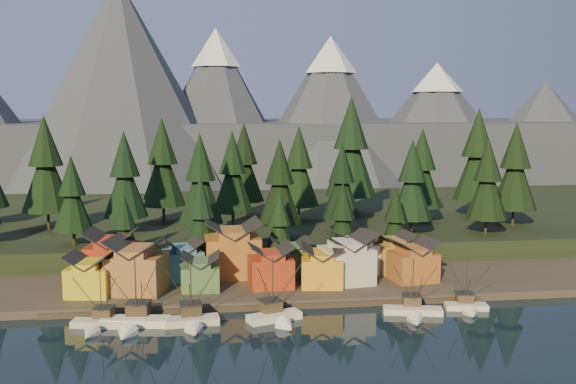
{
  "coord_description": "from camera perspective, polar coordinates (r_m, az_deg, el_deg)",
  "views": [
    {
      "loc": [
        -11.15,
        -96.6,
        36.03
      ],
      "look_at": [
        5.53,
        30.0,
        19.47
      ],
      "focal_mm": 40.0,
      "sensor_mm": 36.0,
      "label": 1
    }
  ],
  "objects": [
    {
      "name": "tree_shore_0",
      "position": [
        139.94,
        -14.32,
        -3.24
      ],
      "size": [
        7.29,
        7.29,
        16.99
      ],
      "color": "#332319",
      "rests_on": "shore_strip"
    },
    {
      "name": "tree_hill_6",
      "position": [
        162.6,
        -4.95,
        1.53
      ],
      "size": [
        10.61,
        10.61,
        24.72
      ],
      "color": "#332319",
      "rests_on": "hillside"
    },
    {
      "name": "tree_shore_3",
      "position": [
        141.99,
        4.87,
        -2.5
      ],
      "size": [
        8.02,
        8.02,
        18.67
      ],
      "color": "#332319",
      "rests_on": "shore_strip"
    },
    {
      "name": "house_back_2",
      "position": [
        133.92,
        -4.96,
        -4.85
      ],
      "size": [
        11.58,
        10.71,
        11.79
      ],
      "rotation": [
        0.0,
        0.0,
        0.05
      ],
      "color": "#9E6128",
      "rests_on": "shore_strip"
    },
    {
      "name": "boat_1",
      "position": [
        110.88,
        -13.61,
        -10.49
      ],
      "size": [
        12.09,
        12.84,
        12.86
      ],
      "rotation": [
        0.0,
        0.0,
        -0.16
      ],
      "color": "white",
      "rests_on": "ground"
    },
    {
      "name": "house_front_4",
      "position": [
        126.81,
        3.01,
        -6.42
      ],
      "size": [
        9.05,
        9.59,
        8.17
      ],
      "rotation": [
        0.0,
        0.0,
        -0.14
      ],
      "color": "gold",
      "rests_on": "shore_strip"
    },
    {
      "name": "tree_shore_2",
      "position": [
        139.86,
        -0.75,
        -3.03
      ],
      "size": [
        7.25,
        7.25,
        16.89
      ],
      "color": "#332319",
      "rests_on": "shore_strip"
    },
    {
      "name": "house_front_5",
      "position": [
        128.72,
        5.21,
        -5.75
      ],
      "size": [
        10.94,
        10.21,
        10.17
      ],
      "rotation": [
        0.0,
        0.0,
        0.16
      ],
      "color": "beige",
      "rests_on": "shore_strip"
    },
    {
      "name": "ground",
      "position": [
        103.7,
        -0.89,
        -12.94
      ],
      "size": [
        500.0,
        500.0,
        0.0
      ],
      "primitive_type": "plane",
      "color": "black",
      "rests_on": "ground"
    },
    {
      "name": "tree_shore_4",
      "position": [
        145.13,
        9.51,
        -2.65
      ],
      "size": [
        7.45,
        7.45,
        17.35
      ],
      "color": "#332319",
      "rests_on": "shore_strip"
    },
    {
      "name": "house_back_0",
      "position": [
        133.9,
        -15.35,
        -5.38
      ],
      "size": [
        10.52,
        10.18,
        10.55
      ],
      "rotation": [
        0.0,
        0.0,
        -0.1
      ],
      "color": "maroon",
      "rests_on": "shore_strip"
    },
    {
      "name": "house_front_2",
      "position": [
        125.05,
        -7.75,
        -6.95
      ],
      "size": [
        7.44,
        7.49,
        7.04
      ],
      "rotation": [
        0.0,
        0.0,
        -0.03
      ],
      "color": "#476D3B",
      "rests_on": "shore_strip"
    },
    {
      "name": "tree_hill_15",
      "position": [
        179.63,
        -3.92,
        2.39
      ],
      "size": [
        11.33,
        11.33,
        26.39
      ],
      "color": "#332319",
      "rests_on": "hillside"
    },
    {
      "name": "tree_hill_9",
      "position": [
        156.22,
        4.8,
        0.75
      ],
      "size": [
        9.46,
        9.46,
        22.04
      ],
      "color": "#332319",
      "rests_on": "hillside"
    },
    {
      "name": "house_back_3",
      "position": [
        133.76,
        0.19,
        -5.73
      ],
      "size": [
        8.0,
        7.16,
        7.94
      ],
      "rotation": [
        0.0,
        0.0,
        0.03
      ],
      "color": "#3D7140",
      "rests_on": "shore_strip"
    },
    {
      "name": "house_front_0",
      "position": [
        125.69,
        -17.19,
        -6.93
      ],
      "size": [
        8.98,
        8.62,
        7.92
      ],
      "rotation": [
        0.0,
        0.0,
        -0.16
      ],
      "color": "gold",
      "rests_on": "shore_strip"
    },
    {
      "name": "tree_hill_7",
      "position": [
        146.64,
        -0.74,
        0.63
      ],
      "size": [
        10.03,
        10.03,
        23.35
      ],
      "color": "#332319",
      "rests_on": "hillside"
    },
    {
      "name": "tree_hill_5",
      "position": [
        147.53,
        -7.79,
        0.9
      ],
      "size": [
        10.62,
        10.62,
        24.75
      ],
      "color": "#332319",
      "rests_on": "hillside"
    },
    {
      "name": "boat_3",
      "position": [
        110.55,
        -0.99,
        -10.31
      ],
      "size": [
        10.13,
        10.74,
        12.17
      ],
      "rotation": [
        0.0,
        0.0,
        0.33
      ],
      "color": "white",
      "rests_on": "ground"
    },
    {
      "name": "hillside",
      "position": [
        189.83,
        -4.03,
        -2.65
      ],
      "size": [
        420.0,
        100.0,
        6.0
      ],
      "primitive_type": "cube",
      "color": "black",
      "rests_on": "ground"
    },
    {
      "name": "tree_hill_11",
      "position": [
        155.6,
        10.96,
        0.81
      ],
      "size": [
        9.87,
        9.87,
        23.0
      ],
      "color": "#332319",
      "rests_on": "hillside"
    },
    {
      "name": "house_front_6",
      "position": [
        132.68,
        11.05,
        -5.86
      ],
      "size": [
        9.6,
        9.22,
        8.45
      ],
      "rotation": [
        0.0,
        0.0,
        0.16
      ],
      "color": "#9E5C28",
      "rests_on": "shore_strip"
    },
    {
      "name": "house_back_5",
      "position": [
        139.03,
        9.33,
        -5.21
      ],
      "size": [
        8.31,
        8.39,
        8.45
      ],
      "rotation": [
        0.0,
        0.0,
        0.11
      ],
      "color": "olive",
      "rests_on": "shore_strip"
    },
    {
      "name": "house_back_4",
      "position": [
        136.49,
        5.99,
        -5.3
      ],
      "size": [
        9.84,
        9.6,
        8.85
      ],
      "rotation": [
        0.0,
        0.0,
        0.26
      ],
      "color": "beige",
      "rests_on": "shore_strip"
    },
    {
      "name": "tree_shore_1",
      "position": [
        138.58,
        -7.76,
        -2.37
      ],
      "size": [
        8.8,
        8.8,
        20.5
      ],
      "color": "#332319",
      "rests_on": "shore_strip"
    },
    {
      "name": "mountain_ridge",
      "position": [
        310.43,
        -6.25,
        5.5
      ],
      "size": [
        560.0,
        190.0,
        90.0
      ],
      "color": "#4A525F",
      "rests_on": "ground"
    },
    {
      "name": "tree_hill_3",
      "position": [
        158.58,
        -14.29,
        1.25
      ],
      "size": [
        10.75,
        10.75,
        25.05
      ],
      "color": "#332319",
      "rests_on": "hillside"
    },
    {
      "name": "tree_hill_8",
      "position": [
        171.22,
        0.98,
        2.03
      ],
      "size": [
        11.02,
        11.02,
        25.67
      ],
      "color": "#332319",
      "rests_on": "hillside"
    },
    {
      "name": "boat_5",
      "position": [
        116.0,
        11.1,
        -9.82
      ],
      "size": [
        10.97,
        11.57,
        11.03
      ],
      "rotation": [
        0.0,
        0.0,
        -0.22
      ],
      "color": "silver",
      "rests_on": "ground"
    },
    {
      "name": "boat_2",
      "position": [
        109.65,
        -8.52,
        -10.52
      ],
      "size": [
        9.6,
        10.28,
        12.23
      ],
      "rotation": [
        0.0,
        0.0,
        0.1
      ],
      "color": "beige",
      "rests_on": "ground"
    },
    {
      "name": "tree_hill_10",
      "position": [
        181.7,
        5.61,
        3.69
      ],
      "size": [
        14.46,
        14.46,
        33.69
      ],
      "color": "#332319",
      "rests_on": "hillside"
    },
    {
      "name": "shore_strip",
      "position": [
        141.52,
        -2.77,
        -7.06
      ],
      "size": [
        400.0,
        50.0,
        1.5
      ],
      "primitive_type": "cube",
      "color": "#3D382C",
      "rests_on": "ground"
    },
    {
      "name": "house_front_3",
      "position": [
        125.89,
        -1.55,
        -6.46
      ],
      "size": [
        8.71,
        8.35,
        8.39
      ],
      "rotation": [
        0.0,
        0.0,
        0.06
      ],
      "color": "#A23319",
      "rests_on": "shore_strip"
    },
    {
      "name": "boat_6",
      "position": [
        120.97,
        15.67,
        -9.2
      ],
      "size": [
        8.09,
        8.64,
        10.24
      ],
      "rotation": [
        0.0,
        0.0,
        -0.17
      ],
      "color": "silver",
      "rests_on": "ground"
    },
    {
      "name": "tree_hill_14",
      "position": [
        185.08,
        16.5,
        2.91
      ],
      "size": [
        13.01,
        13.01,
        30.31
      ],
      "color": "#332319",
      "rests_on": "hillside"
    },
    {
      "name": "tree_hill_4",
      "position": [
        172.58,
        -11.09,
        2.34
      ],
      "size": [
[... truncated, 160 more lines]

